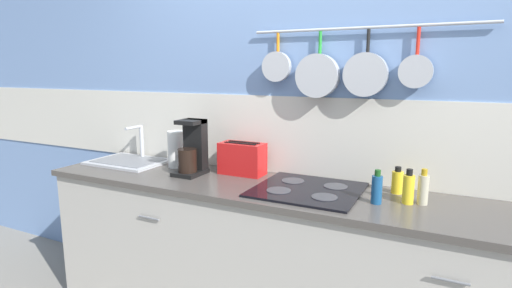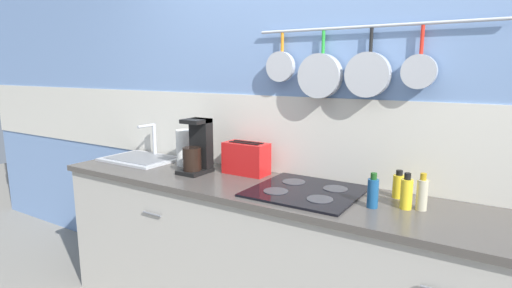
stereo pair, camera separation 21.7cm
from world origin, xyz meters
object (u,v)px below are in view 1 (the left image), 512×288
at_px(toaster, 242,159).
at_px(bottle_cooking_wine, 408,188).
at_px(bottle_hot_sauce, 377,189).
at_px(paper_towel_roll, 176,149).
at_px(coffee_maker, 192,151).
at_px(bottle_vinegar, 397,182).
at_px(bottle_olive_oil, 423,189).

bearing_deg(toaster, bottle_cooking_wine, -7.74).
relative_size(toaster, bottle_hot_sauce, 1.76).
height_order(toaster, bottle_cooking_wine, toaster).
distance_m(toaster, bottle_hot_sauce, 0.85).
height_order(paper_towel_roll, coffee_maker, coffee_maker).
xyz_separation_m(paper_towel_roll, toaster, (0.47, 0.03, -0.02)).
relative_size(coffee_maker, bottle_vinegar, 2.38).
relative_size(toaster, bottle_cooking_wine, 1.72).
distance_m(bottle_hot_sauce, bottle_olive_oil, 0.22).
xyz_separation_m(paper_towel_roll, bottle_cooking_wine, (1.44, -0.10, -0.04)).
height_order(coffee_maker, bottle_vinegar, coffee_maker).
relative_size(coffee_maker, bottle_cooking_wine, 1.97).
distance_m(toaster, bottle_olive_oil, 1.03).
bearing_deg(paper_towel_roll, coffee_maker, -26.65).
distance_m(coffee_maker, bottle_vinegar, 1.19).
xyz_separation_m(bottle_hot_sauce, bottle_vinegar, (0.07, 0.21, -0.01)).
distance_m(coffee_maker, toaster, 0.31).
bearing_deg(coffee_maker, bottle_cooking_wine, -0.16).
xyz_separation_m(toaster, bottle_cooking_wine, (0.97, -0.13, -0.02)).
xyz_separation_m(bottle_hot_sauce, bottle_olive_oil, (0.20, 0.09, 0.00)).
bearing_deg(coffee_maker, bottle_hot_sauce, -3.57).
xyz_separation_m(paper_towel_roll, coffee_maker, (0.19, -0.10, 0.02)).
height_order(bottle_vinegar, bottle_olive_oil, bottle_olive_oil).
bearing_deg(bottle_vinegar, bottle_cooking_wine, -65.48).
relative_size(bottle_cooking_wine, bottle_olive_oil, 0.98).
height_order(bottle_hot_sauce, bottle_vinegar, bottle_hot_sauce).
xyz_separation_m(bottle_hot_sauce, bottle_cooking_wine, (0.13, 0.07, 0.00)).
distance_m(bottle_cooking_wine, bottle_olive_oil, 0.07).
xyz_separation_m(paper_towel_roll, bottle_hot_sauce, (1.30, -0.17, -0.05)).
relative_size(bottle_hot_sauce, bottle_olive_oil, 0.96).
distance_m(paper_towel_roll, bottle_cooking_wine, 1.44).
relative_size(paper_towel_roll, bottle_olive_oil, 1.38).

